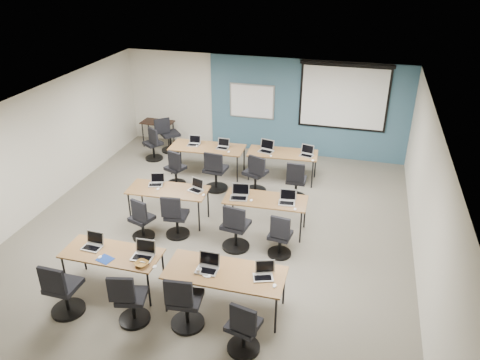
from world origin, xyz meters
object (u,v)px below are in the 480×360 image
(training_table_front_right, at_px, (225,274))
(task_chair_5, at_px, (176,219))
(laptop_0, at_px, (93,244))
(task_chair_11, at_px, (296,184))
(task_chair_10, at_px, (256,177))
(task_chair_7, at_px, (280,239))
(training_table_back_right, at_px, (283,154))
(task_chair_0, at_px, (63,293))
(laptop_4, at_px, (156,182))
(task_chair_8, at_px, (176,171))
(whiteboard, at_px, (252,101))
(laptop_10, at_px, (266,149))
(task_chair_1, at_px, (130,302))
(projector_screen, at_px, (344,93))
(training_table_mid_right, at_px, (266,201))
(task_chair_2, at_px, (185,306))
(laptop_9, at_px, (223,146))
(spare_chair_a, at_px, (169,138))
(laptop_2, at_px, (208,266))
(laptop_8, at_px, (194,143))
(task_chair_9, at_px, (215,174))
(spare_chair_b, at_px, (153,146))
(task_chair_3, at_px, (243,331))
(training_table_front_left, at_px, (112,255))
(laptop_3, at_px, (264,273))
(task_chair_6, at_px, (235,231))
(training_table_mid_left, at_px, (168,191))
(task_chair_4, at_px, (142,222))
(laptop_1, at_px, (144,253))
(utility_table, at_px, (158,125))
(laptop_11, at_px, (307,153))
(laptop_6, at_px, (239,194))
(laptop_7, at_px, (287,200))

(training_table_front_right, bearing_deg, task_chair_5, 131.58)
(laptop_0, relative_size, task_chair_11, 0.33)
(task_chair_10, bearing_deg, task_chair_7, -45.96)
(training_table_back_right, bearing_deg, task_chair_0, -117.03)
(laptop_4, height_order, task_chair_8, laptop_4)
(whiteboard, distance_m, laptop_10, 1.97)
(task_chair_1, height_order, task_chair_10, task_chair_10)
(projector_screen, bearing_deg, training_table_mid_right, -106.20)
(task_chair_2, relative_size, laptop_9, 3.36)
(spare_chair_a, bearing_deg, laptop_2, -103.94)
(laptop_10, bearing_deg, laptop_4, -114.44)
(whiteboard, xyz_separation_m, laptop_8, (-1.10, -1.77, -0.66))
(training_table_back_right, distance_m, task_chair_7, 3.35)
(task_chair_5, distance_m, task_chair_9, 2.15)
(training_table_mid_right, bearing_deg, spare_chair_b, 142.25)
(task_chair_7, bearing_deg, laptop_2, -110.95)
(task_chair_2, bearing_deg, task_chair_7, 58.30)
(training_table_back_right, height_order, task_chair_3, task_chair_3)
(task_chair_0, relative_size, spare_chair_a, 1.00)
(training_table_front_left, height_order, task_chair_3, task_chair_3)
(task_chair_1, distance_m, laptop_3, 2.14)
(training_table_mid_right, xyz_separation_m, task_chair_6, (-0.41, -0.85, -0.26))
(training_table_mid_left, distance_m, task_chair_4, 0.94)
(laptop_1, xyz_separation_m, task_chair_2, (0.96, -0.63, -0.37))
(whiteboard, xyz_separation_m, laptop_9, (-0.32, -1.77, -0.66))
(whiteboard, xyz_separation_m, task_chair_4, (-1.01, -5.10, -1.06))
(laptop_3, relative_size, laptop_10, 0.87)
(task_chair_6, height_order, task_chair_9, task_chair_9)
(task_chair_2, height_order, spare_chair_a, spare_chair_a)
(training_table_front_right, xyz_separation_m, task_chair_7, (0.59, 1.64, -0.30))
(training_table_mid_right, bearing_deg, task_chair_9, 135.25)
(laptop_3, xyz_separation_m, task_chair_4, (-2.83, 1.44, -0.40))
(task_chair_11, bearing_deg, utility_table, 153.03)
(task_chair_4, bearing_deg, training_table_back_right, 75.46)
(laptop_0, xyz_separation_m, task_chair_2, (1.92, -0.65, -0.37))
(laptop_1, xyz_separation_m, task_chair_3, (1.96, -0.88, -0.39))
(laptop_2, xyz_separation_m, laptop_4, (-2.03, 2.51, -0.01))
(laptop_9, xyz_separation_m, laptop_10, (1.12, 0.09, 0.01))
(laptop_8, xyz_separation_m, laptop_11, (2.92, 0.10, 0.00))
(laptop_0, relative_size, laptop_1, 0.93)
(laptop_4, bearing_deg, spare_chair_b, 98.59)
(laptop_8, distance_m, task_chair_10, 2.05)
(laptop_10, xyz_separation_m, laptop_11, (1.02, 0.00, -0.01))
(task_chair_4, relative_size, task_chair_10, 0.93)
(training_table_front_right, distance_m, training_table_mid_right, 2.50)
(training_table_back_right, distance_m, laptop_6, 2.55)
(training_table_back_right, relative_size, task_chair_9, 1.66)
(laptop_7, bearing_deg, task_chair_8, 148.41)
(task_chair_2, xyz_separation_m, laptop_6, (0.05, 3.01, 0.38))
(training_table_back_right, relative_size, spare_chair_a, 1.69)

